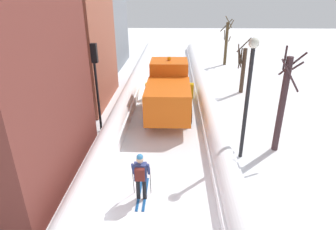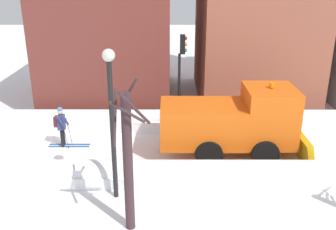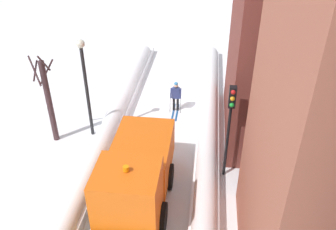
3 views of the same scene
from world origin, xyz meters
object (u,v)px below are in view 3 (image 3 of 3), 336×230
(skier, at_px, (176,95))
(street_lamp, at_px, (85,78))
(plow_truck, at_px, (136,176))
(bare_tree_near, at_px, (48,100))
(traffic_light_pole, at_px, (230,116))

(skier, bearing_deg, street_lamp, 35.30)
(plow_truck, relative_size, bare_tree_near, 1.28)
(bare_tree_near, bearing_deg, traffic_light_pole, 168.20)
(plow_truck, bearing_deg, bare_tree_near, -37.73)
(traffic_light_pole, bearing_deg, street_lamp, -19.79)
(plow_truck, relative_size, skier, 3.31)
(bare_tree_near, bearing_deg, street_lamp, -158.96)
(plow_truck, relative_size, traffic_light_pole, 1.34)
(plow_truck, height_order, street_lamp, street_lamp)
(plow_truck, bearing_deg, traffic_light_pole, -148.85)
(skier, height_order, bare_tree_near, bare_tree_near)
(skier, distance_m, bare_tree_near, 6.84)
(traffic_light_pole, distance_m, bare_tree_near, 8.62)
(street_lamp, bearing_deg, traffic_light_pole, 160.21)
(skier, distance_m, street_lamp, 5.42)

